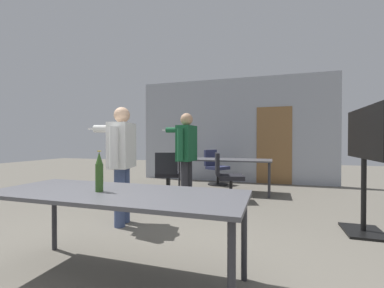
{
  "coord_description": "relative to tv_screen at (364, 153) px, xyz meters",
  "views": [
    {
      "loc": [
        1.06,
        -1.5,
        1.15
      ],
      "look_at": [
        -0.12,
        2.25,
        1.1
      ],
      "focal_mm": 24.0,
      "sensor_mm": 36.0,
      "label": 1
    }
  ],
  "objects": [
    {
      "name": "person_right_polo",
      "position": [
        -2.55,
        0.62,
        -0.01
      ],
      "size": [
        0.74,
        0.68,
        1.64
      ],
      "rotation": [
        0.0,
        0.0,
        1.48
      ],
      "color": "#28282D",
      "rests_on": "ground_plane"
    },
    {
      "name": "beer_bottle",
      "position": [
        -2.43,
        -1.91,
        -0.1
      ],
      "size": [
        0.06,
        0.06,
        0.33
      ],
      "color": "#2D511E",
      "rests_on": "conference_table_near"
    },
    {
      "name": "office_chair_mid_tucked",
      "position": [
        -3.11,
        1.1,
        -0.57
      ],
      "size": [
        0.59,
        0.63,
        0.92
      ],
      "rotation": [
        0.0,
        0.0,
        0.32
      ],
      "color": "black",
      "rests_on": "ground_plane"
    },
    {
      "name": "office_chair_far_right",
      "position": [
        -1.91,
        1.17,
        -0.57
      ],
      "size": [
        0.62,
        0.57,
        0.92
      ],
      "rotation": [
        0.0,
        0.0,
        4.98
      ],
      "color": "black",
      "rests_on": "ground_plane"
    },
    {
      "name": "back_wall",
      "position": [
        -2.12,
        3.54,
        0.43
      ],
      "size": [
        5.39,
        0.12,
        2.89
      ],
      "color": "#A3A8B2",
      "rests_on": "ground_plane"
    },
    {
      "name": "conference_table_far",
      "position": [
        -2.23,
        2.01,
        -0.32
      ],
      "size": [
        2.28,
        0.77,
        0.74
      ],
      "color": "#4C4C51",
      "rests_on": "ground_plane"
    },
    {
      "name": "person_far_watching",
      "position": [
        -3.07,
        -0.62,
        -0.04
      ],
      "size": [
        0.85,
        0.67,
        1.61
      ],
      "rotation": [
        0.0,
        0.0,
        1.79
      ],
      "color": "#3D4C75",
      "rests_on": "ground_plane"
    },
    {
      "name": "tv_screen",
      "position": [
        0.0,
        0.0,
        0.0
      ],
      "size": [
        0.44,
        1.27,
        1.56
      ],
      "rotation": [
        0.0,
        0.0,
        -1.57
      ],
      "color": "black",
      "rests_on": "ground_plane"
    },
    {
      "name": "office_chair_near_pushed",
      "position": [
        -2.51,
        2.92,
        -0.58
      ],
      "size": [
        0.68,
        0.65,
        0.9
      ],
      "rotation": [
        0.0,
        0.0,
        4.18
      ],
      "color": "black",
      "rests_on": "ground_plane"
    },
    {
      "name": "conference_table_near",
      "position": [
        -2.3,
        -1.88,
        -0.32
      ],
      "size": [
        2.1,
        0.8,
        0.74
      ],
      "color": "#4C4C51",
      "rests_on": "ground_plane"
    }
  ]
}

